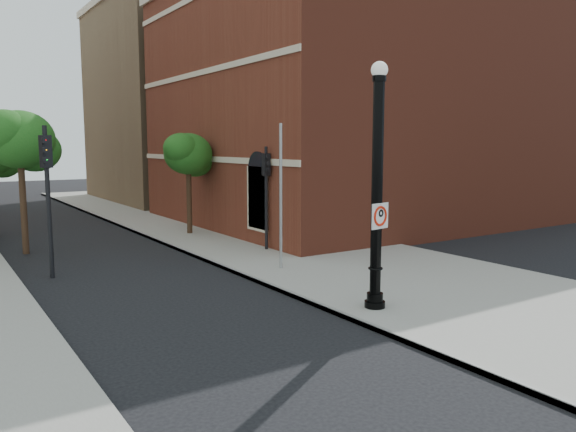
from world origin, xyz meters
TOP-DOWN VIEW (x-y plane):
  - ground at (0.00, 0.00)m, footprint 120.00×120.00m
  - sidewalk_right at (6.00, 10.00)m, footprint 8.00×60.00m
  - curb_edge at (2.05, 10.00)m, footprint 0.10×60.00m
  - brick_wall_building at (16.00, 14.00)m, footprint 22.30×16.30m
  - bg_building_tan_b at (16.00, 30.00)m, footprint 22.00×14.00m
  - lamppost at (3.02, -0.16)m, footprint 0.52×0.52m
  - no_parking_sign at (3.00, -0.32)m, footprint 0.62×0.15m
  - traffic_signal_left at (-3.04, 8.11)m, footprint 0.35×0.41m
  - traffic_signal_right at (4.80, 8.05)m, footprint 0.27×0.34m
  - utility_pole at (3.48, 4.94)m, footprint 0.10×0.10m
  - street_tree_a at (-3.07, 12.88)m, footprint 3.02×2.73m
  - street_tree_c at (3.93, 13.47)m, footprint 2.60×2.35m

SIDE VIEW (x-z plane):
  - ground at x=0.00m, z-range 0.00..0.00m
  - sidewalk_right at x=6.00m, z-range 0.00..0.12m
  - curb_edge at x=2.05m, z-range 0.00..0.14m
  - utility_pole at x=3.48m, z-range 0.00..4.85m
  - no_parking_sign at x=3.00m, z-range 2.14..2.77m
  - traffic_signal_right at x=4.80m, z-range 0.71..4.81m
  - lamppost at x=3.02m, z-range -0.23..5.91m
  - traffic_signal_left at x=-3.04m, z-range 0.83..5.58m
  - street_tree_c at x=3.93m, z-range 1.35..6.03m
  - street_tree_a at x=-3.07m, z-range 1.58..7.02m
  - brick_wall_building at x=16.00m, z-range 0.01..12.51m
  - bg_building_tan_b at x=16.00m, z-range 0.00..14.00m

